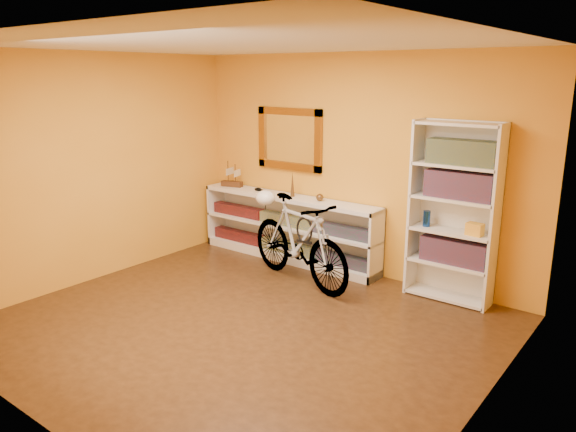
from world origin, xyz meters
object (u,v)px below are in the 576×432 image
Objects in this scene: bicycle at (299,241)px; helmet at (265,198)px; console_unit at (288,228)px; bookcase at (453,213)px.

helmet is (-0.64, 0.17, 0.38)m from bicycle.
helmet reaches higher than console_unit.
bookcase is at bearing 0.67° from console_unit.
bicycle is (-1.55, -0.60, -0.44)m from bookcase.
console_unit is 0.83m from bicycle.
helmet is at bearing 90.00° from bicycle.
bicycle reaches higher than helmet.
console_unit is at bearing 84.54° from helmet.
bicycle is at bearing -158.73° from bookcase.
bookcase reaches higher than helmet.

